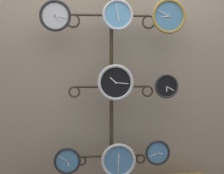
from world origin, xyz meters
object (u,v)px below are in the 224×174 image
object	(u,v)px
clock_middle_center	(116,83)
clock_bottom_right	(158,153)
clock_top_left	(55,16)
clock_bottom_left	(67,161)
clock_bottom_center	(118,161)
clock_top_center	(118,15)
display_stand	(111,136)
clock_middle_right	(166,86)
clock_top_right	(169,16)

from	to	relation	value
clock_middle_center	clock_bottom_right	distance (m)	0.70
clock_top_left	clock_bottom_left	distance (m)	1.19
clock_bottom_center	clock_middle_center	bearing A→B (deg)	-167.52
clock_middle_center	clock_bottom_right	world-z (taller)	clock_middle_center
clock_top_center	clock_bottom_right	distance (m)	1.20
display_stand	clock_top_left	size ratio (longest dim) A/B	8.20
clock_bottom_center	clock_bottom_right	xyz separation A→B (m)	(0.34, 0.01, 0.06)
clock_middle_right	clock_bottom_left	bearing A→B (deg)	-179.74
clock_middle_right	clock_top_left	bearing A→B (deg)	179.79
clock_top_center	clock_middle_center	size ratio (longest dim) A/B	0.85
clock_top_right	clock_top_left	bearing A→B (deg)	178.92
clock_bottom_center	display_stand	bearing A→B (deg)	113.26
clock_middle_right	clock_bottom_right	world-z (taller)	clock_middle_right
clock_middle_center	display_stand	bearing A→B (deg)	100.87
clock_top_left	clock_top_center	xyz separation A→B (m)	(0.50, -0.02, 0.01)
clock_middle_center	clock_bottom_left	bearing A→B (deg)	175.76
clock_middle_right	clock_bottom_center	world-z (taller)	clock_middle_right
display_stand	clock_middle_center	bearing A→B (deg)	-79.13
clock_top_center	clock_top_right	world-z (taller)	clock_top_right
clock_top_right	clock_bottom_center	size ratio (longest dim) A/B	0.98
clock_top_left	clock_bottom_right	bearing A→B (deg)	-1.59
clock_middle_center	clock_bottom_right	bearing A→B (deg)	2.09
clock_bottom_left	clock_bottom_center	xyz separation A→B (m)	(0.42, -0.02, -0.00)
clock_top_right	clock_bottom_center	xyz separation A→B (m)	(-0.42, -0.01, -1.20)
display_stand	clock_top_center	xyz separation A→B (m)	(0.04, -0.10, 1.02)
display_stand	clock_middle_center	world-z (taller)	display_stand
clock_middle_right	display_stand	bearing A→B (deg)	169.82
clock_top_right	clock_middle_center	bearing A→B (deg)	-177.55
clock_middle_center	clock_bottom_center	distance (m)	0.65
clock_middle_center	clock_bottom_center	bearing A→B (deg)	12.48
clock_middle_right	clock_bottom_center	distance (m)	0.74
clock_bottom_center	clock_top_left	bearing A→B (deg)	176.50
clock_top_center	clock_bottom_right	world-z (taller)	clock_top_center
clock_top_left	clock_bottom_right	distance (m)	1.42
clock_top_right	clock_bottom_left	world-z (taller)	clock_top_right
clock_top_left	clock_bottom_center	size ratio (longest dim) A/B	0.87
clock_top_center	clock_bottom_left	size ratio (longest dim) A/B	1.13
display_stand	clock_bottom_left	world-z (taller)	display_stand
clock_middle_right	clock_bottom_left	size ratio (longest dim) A/B	0.91
display_stand	clock_top_left	distance (m)	1.11
clock_middle_center	clock_top_right	bearing A→B (deg)	2.45
clock_middle_center	clock_middle_right	size ratio (longest dim) A/B	1.46
clock_middle_center	clock_bottom_right	xyz separation A→B (m)	(0.36, 0.01, -0.60)
clock_top_left	clock_middle_right	size ratio (longest dim) A/B	1.24
clock_bottom_right	clock_top_left	bearing A→B (deg)	178.41
clock_bottom_left	clock_bottom_right	distance (m)	0.76
clock_top_center	clock_bottom_right	size ratio (longest dim) A/B	1.17
display_stand	clock_bottom_left	distance (m)	0.42
clock_bottom_center	clock_bottom_right	size ratio (longest dim) A/B	1.36
clock_top_center	clock_bottom_left	world-z (taller)	clock_top_center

